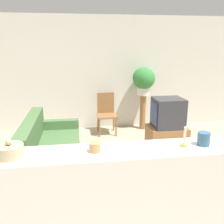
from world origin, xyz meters
name	(u,v)px	position (x,y,z in m)	size (l,w,h in m)	color
ground_plane	(106,214)	(0.00, 0.00, 0.00)	(14.00, 14.00, 0.00)	tan
wall_back	(88,74)	(0.00, 3.43, 1.35)	(9.00, 0.06, 2.70)	beige
couch	(50,152)	(-0.77, 1.31, 0.30)	(0.88, 1.80, 0.86)	#476B3D
tv_stand	(166,140)	(1.36, 1.61, 0.27)	(0.70, 0.52, 0.54)	olive
television	(168,113)	(1.36, 1.61, 0.81)	(0.54, 0.49, 0.54)	#333338
wooden_chair	(106,111)	(0.38, 2.95, 0.52)	(0.44, 0.44, 0.95)	olive
plant_stand	(143,112)	(1.30, 3.10, 0.43)	(0.14, 0.14, 0.85)	olive
potted_plant	(144,80)	(1.30, 3.10, 1.23)	(0.53, 0.53, 0.67)	white
foreground_counter	(111,199)	(0.00, -0.47, 0.53)	(2.71, 0.44, 1.05)	silver
decorative_bowl	(9,151)	(-0.91, -0.47, 1.11)	(0.25, 0.25, 0.17)	tan
candle_jar	(95,147)	(-0.15, -0.47, 1.10)	(0.11, 0.11, 0.09)	#C6844C
candlestick	(184,140)	(0.73, -0.47, 1.11)	(0.07, 0.07, 0.20)	#B7933D
coffee_tin	(204,139)	(0.93, -0.47, 1.12)	(0.12, 0.12, 0.14)	#335B75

